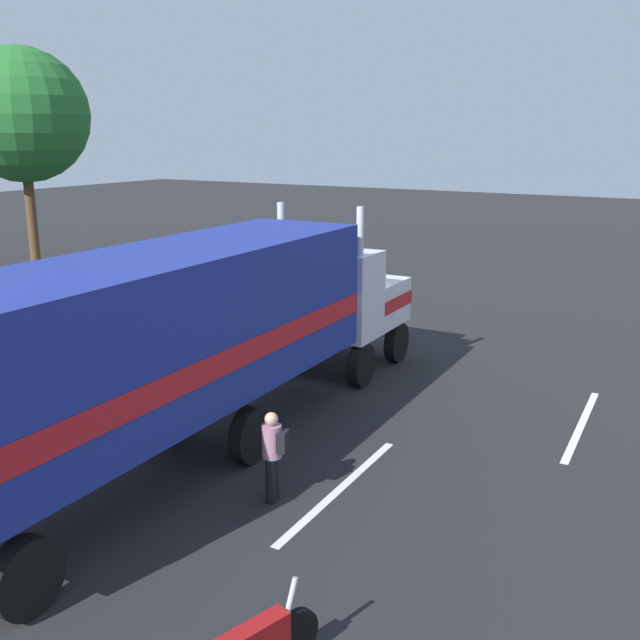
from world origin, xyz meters
name	(u,v)px	position (x,y,z in m)	size (l,w,h in m)	color
ground_plane	(321,374)	(0.00, 0.00, 0.00)	(120.00, 120.00, 0.00)	#232326
lane_stripe_near	(340,489)	(-5.33, -3.50, 0.01)	(4.40, 0.16, 0.01)	silver
lane_stripe_mid	(581,424)	(-0.08, -6.63, 0.01)	(4.40, 0.16, 0.01)	silver
semi_truck	(203,327)	(-5.14, -0.34, 2.52)	(14.25, 3.33, 4.50)	silver
person_bystander	(273,453)	(-6.28, -2.71, 0.89)	(0.36, 0.47, 1.63)	black
tree_left	(22,115)	(5.95, 18.53, 6.89)	(5.79, 5.79, 9.80)	brown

